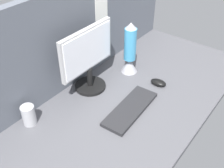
{
  "coord_description": "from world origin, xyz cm",
  "views": [
    {
      "loc": [
        -91.32,
        -63.23,
        98.77
      ],
      "look_at": [
        0.49,
        0.0,
        14.0
      ],
      "focal_mm": 43.78,
      "sensor_mm": 36.0,
      "label": 1
    }
  ],
  "objects_px": {
    "monitor": "(88,57)",
    "lava_lamp": "(130,52)",
    "mug_steel": "(29,115)",
    "mouse": "(158,83)",
    "keyboard": "(130,109)"
  },
  "relations": [
    {
      "from": "mouse",
      "to": "lava_lamp",
      "type": "height_order",
      "value": "lava_lamp"
    },
    {
      "from": "monitor",
      "to": "mouse",
      "type": "bearing_deg",
      "value": -49.68
    },
    {
      "from": "monitor",
      "to": "mug_steel",
      "type": "bearing_deg",
      "value": 174.63
    },
    {
      "from": "mug_steel",
      "to": "lava_lamp",
      "type": "distance_m",
      "value": 0.7
    },
    {
      "from": "monitor",
      "to": "keyboard",
      "type": "xyz_separation_m",
      "value": [
        -0.02,
        -0.31,
        -0.19
      ]
    },
    {
      "from": "monitor",
      "to": "mug_steel",
      "type": "distance_m",
      "value": 0.43
    },
    {
      "from": "monitor",
      "to": "lava_lamp",
      "type": "relative_size",
      "value": 1.15
    },
    {
      "from": "monitor",
      "to": "mug_steel",
      "type": "xyz_separation_m",
      "value": [
        -0.4,
        0.04,
        -0.15
      ]
    },
    {
      "from": "monitor",
      "to": "keyboard",
      "type": "height_order",
      "value": "monitor"
    },
    {
      "from": "monitor",
      "to": "mouse",
      "type": "distance_m",
      "value": 0.45
    },
    {
      "from": "keyboard",
      "to": "lava_lamp",
      "type": "bearing_deg",
      "value": 32.41
    },
    {
      "from": "mug_steel",
      "to": "monitor",
      "type": "bearing_deg",
      "value": -5.37
    },
    {
      "from": "lava_lamp",
      "to": "keyboard",
      "type": "bearing_deg",
      "value": -144.05
    },
    {
      "from": "monitor",
      "to": "keyboard",
      "type": "distance_m",
      "value": 0.36
    },
    {
      "from": "keyboard",
      "to": "mouse",
      "type": "relative_size",
      "value": 3.85
    }
  ]
}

